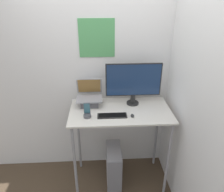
{
  "coord_description": "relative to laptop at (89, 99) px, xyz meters",
  "views": [
    {
      "loc": [
        -0.22,
        -1.83,
        2.25
      ],
      "look_at": [
        -0.1,
        0.31,
        1.22
      ],
      "focal_mm": 35.0,
      "sensor_mm": 36.0,
      "label": 1
    }
  ],
  "objects": [
    {
      "name": "mouse",
      "position": [
        0.46,
        -0.3,
        -0.07
      ],
      "size": [
        0.04,
        0.06,
        0.03
      ],
      "color": "#262626",
      "rests_on": "desk"
    },
    {
      "name": "cell_phone",
      "position": [
        -0.02,
        -0.28,
        -0.04
      ],
      "size": [
        0.08,
        0.08,
        0.17
      ],
      "color": "#4C4C51",
      "rests_on": "desk"
    },
    {
      "name": "keyboard",
      "position": [
        0.25,
        -0.28,
        -0.07
      ],
      "size": [
        0.32,
        0.11,
        0.02
      ],
      "color": "black",
      "rests_on": "desk"
    },
    {
      "name": "wall_side_right",
      "position": [
        1.0,
        -0.46,
        0.17
      ],
      "size": [
        0.05,
        6.0,
        2.6
      ],
      "color": "silver",
      "rests_on": "ground_plane"
    },
    {
      "name": "wall_back",
      "position": [
        0.35,
        0.25,
        0.18
      ],
      "size": [
        6.0,
        0.06,
        2.6
      ],
      "color": "silver",
      "rests_on": "ground_plane"
    },
    {
      "name": "computer_tower",
      "position": [
        0.27,
        -0.2,
        -0.86
      ],
      "size": [
        0.18,
        0.41,
        0.53
      ],
      "color": "gray",
      "rests_on": "ground_plane"
    },
    {
      "name": "laptop",
      "position": [
        0.0,
        0.0,
        0.0
      ],
      "size": [
        0.29,
        0.27,
        0.3
      ],
      "color": "#4C4C51",
      "rests_on": "desk"
    },
    {
      "name": "desk",
      "position": [
        0.35,
        -0.15,
        -0.21
      ],
      "size": [
        1.14,
        0.62,
        1.04
      ],
      "color": "beige",
      "rests_on": "ground_plane"
    },
    {
      "name": "monitor",
      "position": [
        0.51,
        0.0,
        0.19
      ],
      "size": [
        0.64,
        0.14,
        0.5
      ],
      "color": "black",
      "rests_on": "desk"
    }
  ]
}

